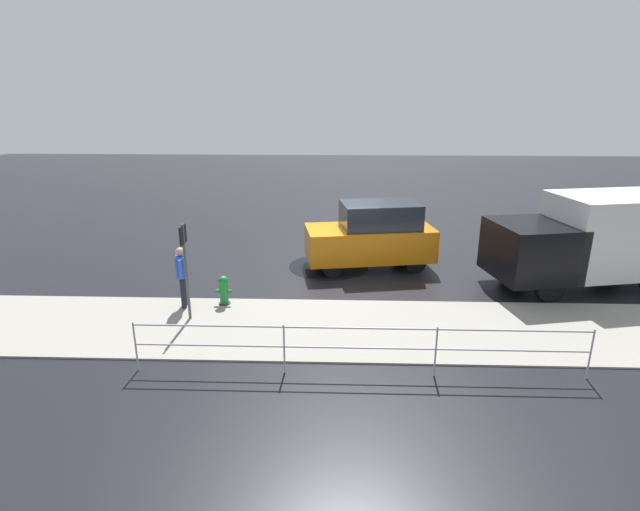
# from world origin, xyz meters

# --- Properties ---
(ground_plane) EXTENTS (60.00, 60.00, 0.00)m
(ground_plane) POSITION_xyz_m (0.00, 0.00, 0.00)
(ground_plane) COLOR black
(kerb_strip) EXTENTS (24.00, 3.20, 0.04)m
(kerb_strip) POSITION_xyz_m (0.00, 4.20, 0.02)
(kerb_strip) COLOR gray
(kerb_strip) RESTS_ON ground
(moving_hatchback) EXTENTS (4.13, 2.33, 2.06)m
(moving_hatchback) POSITION_xyz_m (-1.01, -0.22, 1.03)
(moving_hatchback) COLOR orange
(moving_hatchback) RESTS_ON ground
(delivery_truck) EXTENTS (5.68, 3.11, 2.60)m
(delivery_truck) POSITION_xyz_m (-7.06, 1.14, 1.37)
(delivery_truck) COLOR black
(delivery_truck) RESTS_ON ground
(fire_hydrant) EXTENTS (0.42, 0.31, 0.80)m
(fire_hydrant) POSITION_xyz_m (3.00, 2.94, 0.40)
(fire_hydrant) COLOR #197A2D
(fire_hydrant) RESTS_ON ground
(pedestrian) EXTENTS (0.31, 0.56, 1.62)m
(pedestrian) POSITION_xyz_m (3.98, 3.14, 0.96)
(pedestrian) COLOR blue
(pedestrian) RESTS_ON ground
(metal_railing) EXTENTS (8.80, 0.04, 1.05)m
(metal_railing) POSITION_xyz_m (-0.36, 6.18, 0.74)
(metal_railing) COLOR #B7BABF
(metal_railing) RESTS_ON ground
(sign_post) EXTENTS (0.07, 0.44, 2.40)m
(sign_post) POSITION_xyz_m (3.64, 3.84, 1.58)
(sign_post) COLOR #4C4C51
(sign_post) RESTS_ON ground
(puddle_patch) EXTENTS (2.52, 2.52, 0.01)m
(puddle_patch) POSITION_xyz_m (0.35, -0.18, 0.00)
(puddle_patch) COLOR black
(puddle_patch) RESTS_ON ground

